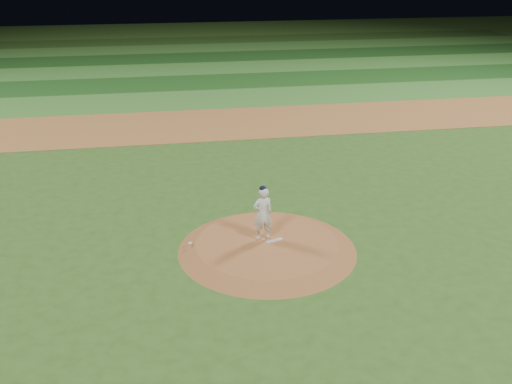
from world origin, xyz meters
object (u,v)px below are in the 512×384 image
object	(u,v)px
pitchers_mound	(267,246)
pitching_rubber	(274,241)
pitcher_on_mound	(263,213)
rosin_bag	(190,243)

from	to	relation	value
pitchers_mound	pitching_rubber	distance (m)	0.28
pitching_rubber	pitcher_on_mound	world-z (taller)	pitcher_on_mound
pitchers_mound	rosin_bag	xyz separation A→B (m)	(-2.35, 0.30, 0.16)
pitching_rubber	pitcher_on_mound	size ratio (longest dim) A/B	0.31
pitching_rubber	pitcher_on_mound	distance (m)	0.95
pitcher_on_mound	rosin_bag	bearing A→B (deg)	179.14
pitchers_mound	pitcher_on_mound	xyz separation A→B (m)	(-0.09, 0.27, 1.00)
rosin_bag	pitcher_on_mound	bearing A→B (deg)	-0.86
pitching_rubber	rosin_bag	bearing A→B (deg)	155.61
pitcher_on_mound	pitchers_mound	bearing A→B (deg)	-70.48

